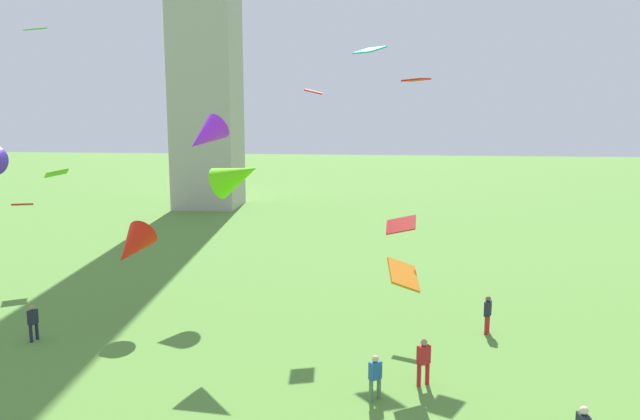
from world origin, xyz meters
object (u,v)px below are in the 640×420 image
at_px(person_4, 424,359).
at_px(kite_flying_11, 56,173).
at_px(kite_flying_9, 401,225).
at_px(kite_flying_7, 35,29).
at_px(kite_flying_5, 416,80).
at_px(person_2, 488,312).
at_px(kite_flying_4, 22,204).
at_px(person_1, 375,375).
at_px(kite_flying_6, 205,136).
at_px(kite_flying_8, 370,50).
at_px(person_3, 33,321).
at_px(kite_flying_3, 237,176).
at_px(kite_flying_10, 314,92).
at_px(kite_flying_2, 403,274).
at_px(kite_flying_1, 132,247).

distance_m(person_4, kite_flying_11, 26.37).
bearing_deg(kite_flying_9, kite_flying_7, 23.87).
bearing_deg(kite_flying_5, person_2, 66.40).
height_order(kite_flying_4, kite_flying_9, kite_flying_4).
bearing_deg(person_1, person_2, -167.34).
relative_size(kite_flying_6, kite_flying_8, 1.61).
height_order(person_3, person_4, person_4).
height_order(kite_flying_5, kite_flying_11, kite_flying_5).
bearing_deg(kite_flying_6, kite_flying_5, 24.11).
distance_m(kite_flying_4, kite_flying_7, 10.43).
bearing_deg(person_4, kite_flying_8, 66.72).
distance_m(person_1, kite_flying_4, 21.66).
xyz_separation_m(kite_flying_4, kite_flying_9, (19.81, -1.43, -0.44)).
distance_m(kite_flying_3, kite_flying_10, 8.04).
relative_size(person_4, kite_flying_4, 1.44).
height_order(person_4, kite_flying_9, kite_flying_9).
xyz_separation_m(kite_flying_2, kite_flying_6, (-10.79, 10.60, 4.77)).
height_order(person_1, person_4, person_4).
relative_size(person_2, kite_flying_6, 0.58).
bearing_deg(kite_flying_7, kite_flying_10, 154.18).
distance_m(person_1, kite_flying_6, 18.29).
height_order(person_1, kite_flying_6, kite_flying_6).
distance_m(kite_flying_3, kite_flying_11, 16.55).
bearing_deg(person_4, kite_flying_10, 80.29).
height_order(person_2, kite_flying_4, kite_flying_4).
xyz_separation_m(person_2, person_3, (-20.42, -2.99, -0.08)).
xyz_separation_m(person_2, person_4, (-3.27, -5.88, 0.01)).
bearing_deg(person_3, kite_flying_9, -63.73).
bearing_deg(person_2, person_1, 164.93).
xyz_separation_m(kite_flying_2, kite_flying_5, (0.70, 8.40, 7.74)).
relative_size(kite_flying_8, kite_flying_11, 1.25).
distance_m(kite_flying_1, kite_flying_7, 10.49).
height_order(person_2, kite_flying_3, kite_flying_3).
xyz_separation_m(kite_flying_2, kite_flying_8, (-1.69, 10.18, 9.34)).
bearing_deg(kite_flying_5, kite_flying_6, -75.44).
bearing_deg(person_4, kite_flying_2, 85.03).
xyz_separation_m(person_3, kite_flying_9, (16.39, 4.15, 3.90)).
bearing_deg(kite_flying_4, person_2, 145.61).
height_order(person_4, kite_flying_7, kite_flying_7).
bearing_deg(kite_flying_5, person_3, -42.73).
height_order(person_2, kite_flying_11, kite_flying_11).
bearing_deg(kite_flying_6, kite_flying_4, -123.98).
bearing_deg(kite_flying_3, kite_flying_2, -101.53).
bearing_deg(kite_flying_10, person_4, 21.23).
relative_size(person_4, kite_flying_7, 1.86).
relative_size(person_3, kite_flying_3, 0.61).
height_order(person_2, kite_flying_8, kite_flying_8).
relative_size(person_2, kite_flying_8, 0.93).
xyz_separation_m(person_3, kite_flying_7, (0.59, 0.91, 12.75)).
bearing_deg(kite_flying_3, kite_flying_4, 85.99).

